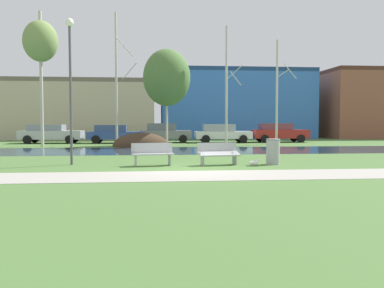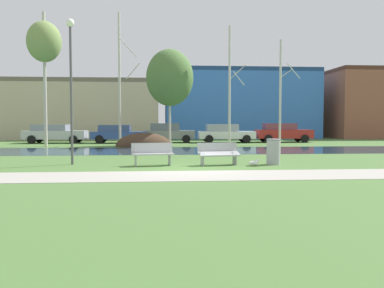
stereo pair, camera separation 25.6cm
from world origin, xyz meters
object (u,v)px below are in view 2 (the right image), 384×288
at_px(bench_left, 153,153).
at_px(parked_suv_fifth_red, 282,132).
at_px(streetlamp, 71,69).
at_px(parked_sedan_second_blue, 118,133).
at_px(parked_wagon_fourth_white, 225,133).
at_px(parked_van_nearest_silver, 54,133).
at_px(parked_hatch_third_grey, 168,133).
at_px(trash_bin, 273,151).
at_px(seagull, 254,163).
at_px(bench_right, 218,153).

bearing_deg(bench_left, parked_suv_fifth_red, 58.73).
distance_m(streetlamp, parked_sedan_second_blue, 16.32).
bearing_deg(parked_wagon_fourth_white, parked_van_nearest_silver, 178.45).
bearing_deg(parked_hatch_third_grey, parked_wagon_fourth_white, -5.08).
bearing_deg(parked_sedan_second_blue, trash_bin, -65.10).
xyz_separation_m(streetlamp, parked_van_nearest_silver, (-4.77, 16.38, -2.99)).
height_order(bench_left, trash_bin, trash_bin).
relative_size(trash_bin, seagull, 2.24).
height_order(seagull, parked_sedan_second_blue, parked_sedan_second_blue).
distance_m(parked_van_nearest_silver, parked_hatch_third_grey, 8.90).
xyz_separation_m(bench_left, parked_van_nearest_silver, (-7.94, 17.03, 0.31)).
relative_size(bench_left, parked_suv_fifth_red, 0.37).
relative_size(bench_left, streetlamp, 0.29).
height_order(bench_left, bench_right, same).
xyz_separation_m(parked_van_nearest_silver, parked_hatch_third_grey, (8.90, 0.04, 0.03)).
bearing_deg(parked_wagon_fourth_white, parked_hatch_third_grey, 174.92).
bearing_deg(trash_bin, parked_suv_fifth_red, 71.86).
bearing_deg(parked_sedan_second_blue, parked_wagon_fourth_white, -0.16).
distance_m(parked_van_nearest_silver, parked_wagon_fourth_white, 13.45).
relative_size(streetlamp, parked_hatch_third_grey, 1.39).
xyz_separation_m(bench_left, seagull, (3.87, -0.48, -0.34)).
bearing_deg(trash_bin, bench_left, -179.65).
bearing_deg(seagull, bench_right, 159.67).
distance_m(bench_right, seagull, 1.44).
distance_m(seagull, parked_hatch_third_grey, 17.81).
height_order(streetlamp, parked_wagon_fourth_white, streetlamp).
height_order(bench_right, parked_van_nearest_silver, parked_van_nearest_silver).
xyz_separation_m(parked_van_nearest_silver, parked_suv_fifth_red, (18.25, -0.05, 0.03)).
bearing_deg(parked_van_nearest_silver, parked_sedan_second_blue, -3.91).
distance_m(bench_right, parked_wagon_fourth_white, 16.93).
height_order(trash_bin, parked_van_nearest_silver, parked_van_nearest_silver).
xyz_separation_m(bench_right, parked_wagon_fourth_white, (2.94, 16.67, 0.31)).
bearing_deg(bench_right, parked_wagon_fourth_white, 80.00).
relative_size(streetlamp, parked_suv_fifth_red, 1.26).
bearing_deg(bench_right, parked_van_nearest_silver, 121.67).
bearing_deg(parked_sedan_second_blue, seagull, -68.27).
bearing_deg(parked_suv_fifth_red, parked_van_nearest_silver, 179.84).
bearing_deg(parked_suv_fifth_red, bench_left, -121.27).
bearing_deg(streetlamp, seagull, -9.15).
distance_m(seagull, parked_van_nearest_silver, 21.14).
relative_size(bench_right, parked_van_nearest_silver, 0.35).
xyz_separation_m(bench_left, parked_suv_fifth_red, (10.31, 16.98, 0.34)).
distance_m(bench_right, parked_sedan_second_blue, 17.59).
bearing_deg(parked_suv_fifth_red, parked_sedan_second_blue, -178.76).
bearing_deg(parked_sedan_second_blue, parked_van_nearest_silver, 176.09).
height_order(trash_bin, streetlamp, streetlamp).
height_order(bench_right, parked_suv_fifth_red, parked_suv_fifth_red).
bearing_deg(parked_hatch_third_grey, bench_left, -93.20).
relative_size(bench_right, streetlamp, 0.29).
xyz_separation_m(parked_hatch_third_grey, parked_suv_fifth_red, (9.36, -0.09, 0.00)).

